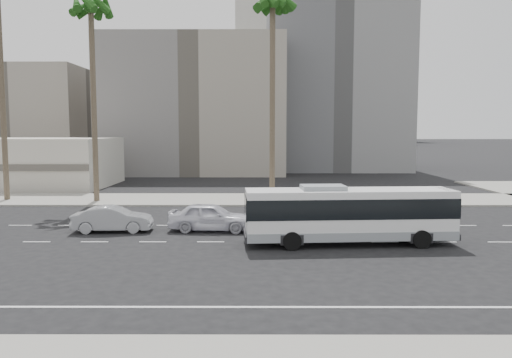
{
  "coord_description": "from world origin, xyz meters",
  "views": [
    {
      "loc": [
        -3.6,
        -25.06,
        5.7
      ],
      "look_at": [
        -3.67,
        4.0,
        2.89
      ],
      "focal_mm": 34.7,
      "sensor_mm": 36.0,
      "label": 1
    }
  ],
  "objects_px": {
    "car_b": "(113,219)",
    "palm_mid": "(91,11)",
    "city_bus": "(349,213)",
    "palm_near": "(273,6)",
    "car_a": "(211,217)"
  },
  "relations": [
    {
      "from": "car_a",
      "to": "car_b",
      "type": "xyz_separation_m",
      "value": [
        -5.54,
        -0.29,
        -0.08
      ]
    },
    {
      "from": "car_a",
      "to": "palm_mid",
      "type": "relative_size",
      "value": 0.29
    },
    {
      "from": "car_b",
      "to": "palm_near",
      "type": "height_order",
      "value": "palm_near"
    },
    {
      "from": "palm_near",
      "to": "palm_mid",
      "type": "relative_size",
      "value": 1.03
    },
    {
      "from": "city_bus",
      "to": "palm_near",
      "type": "relative_size",
      "value": 0.62
    },
    {
      "from": "city_bus",
      "to": "car_b",
      "type": "xyz_separation_m",
      "value": [
        -12.87,
        3.08,
        -0.85
      ]
    },
    {
      "from": "car_b",
      "to": "palm_mid",
      "type": "height_order",
      "value": "palm_mid"
    },
    {
      "from": "city_bus",
      "to": "car_a",
      "type": "distance_m",
      "value": 8.1
    },
    {
      "from": "city_bus",
      "to": "car_a",
      "type": "height_order",
      "value": "city_bus"
    },
    {
      "from": "city_bus",
      "to": "car_b",
      "type": "bearing_deg",
      "value": 162.68
    },
    {
      "from": "city_bus",
      "to": "palm_near",
      "type": "xyz_separation_m",
      "value": [
        -3.43,
        15.33,
        13.94
      ]
    },
    {
      "from": "car_b",
      "to": "city_bus",
      "type": "bearing_deg",
      "value": -107.5
    },
    {
      "from": "city_bus",
      "to": "car_a",
      "type": "bearing_deg",
      "value": 151.46
    },
    {
      "from": "palm_near",
      "to": "palm_mid",
      "type": "bearing_deg",
      "value": -177.33
    },
    {
      "from": "palm_mid",
      "to": "city_bus",
      "type": "bearing_deg",
      "value": -39.88
    }
  ]
}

